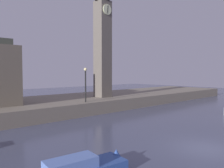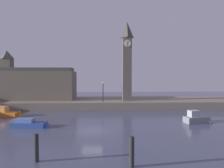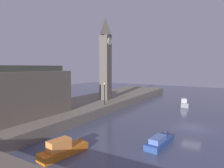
# 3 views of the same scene
# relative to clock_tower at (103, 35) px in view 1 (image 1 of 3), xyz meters

# --- Properties ---
(ground_plane) EXTENTS (120.00, 120.00, 0.00)m
(ground_plane) POSITION_rel_clock_tower_xyz_m (-6.34, -18.14, -10.25)
(ground_plane) COLOR #474C66
(far_embankment) EXTENTS (70.00, 12.00, 1.50)m
(far_embankment) POSITION_rel_clock_tower_xyz_m (-6.34, 1.86, -9.50)
(far_embankment) COLOR slate
(far_embankment) RESTS_ON ground
(clock_tower) EXTENTS (2.08, 2.14, 16.93)m
(clock_tower) POSITION_rel_clock_tower_xyz_m (0.00, 0.00, 0.00)
(clock_tower) COLOR #5B544C
(clock_tower) RESTS_ON far_embankment
(streetlamp) EXTENTS (0.36, 0.36, 4.04)m
(streetlamp) POSITION_rel_clock_tower_xyz_m (-5.14, -3.01, -6.25)
(streetlamp) COLOR black
(streetlamp) RESTS_ON far_embankment
(boat_tour_blue) EXTENTS (5.33, 1.96, 1.36)m
(boat_tour_blue) POSITION_rel_clock_tower_xyz_m (-14.26, -16.14, -9.83)
(boat_tour_blue) COLOR #2D4C93
(boat_tour_blue) RESTS_ON ground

